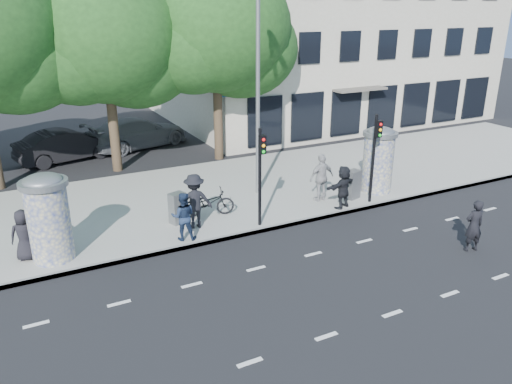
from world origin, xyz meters
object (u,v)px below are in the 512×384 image
ad_column_right (378,158)px  traffic_pole_near (261,168)px  car_right (137,133)px  street_lamp (259,76)px  car_mid (67,145)px  traffic_pole_far (375,150)px  ped_d (195,201)px  ped_c (183,216)px  man_road (474,226)px  ped_e (322,177)px  cabinet_right (353,184)px  ped_a (24,235)px  ad_column_left (48,216)px  ped_f (343,187)px  cabinet_left (177,208)px  bicycle (208,203)px

ad_column_right → traffic_pole_near: (-5.80, -0.91, 0.69)m
car_right → street_lamp: bearing=175.8°
car_mid → traffic_pole_far: bearing=-154.9°
ad_column_right → ped_d: bearing=180.0°
street_lamp → ped_c: bearing=-146.9°
man_road → car_right: bearing=-56.9°
ped_d → man_road: ped_d is taller
street_lamp → ped_e: bearing=-45.1°
ped_c → cabinet_right: 7.13m
traffic_pole_far → street_lamp: (-3.40, 2.84, 2.56)m
ped_a → ped_c: 4.70m
street_lamp → cabinet_right: 5.52m
ped_d → car_mid: 11.03m
ped_a → ped_c: ped_c is taller
traffic_pole_near → traffic_pole_far: 4.80m
ad_column_left → car_right: (5.61, 11.79, -0.73)m
ped_d → ped_f: size_ratio=1.16×
ped_a → man_road: size_ratio=0.93×
ad_column_left → cabinet_left: bearing=10.9°
man_road → ad_column_right: bearing=-83.7°
ped_c → ped_d: 1.01m
ad_column_left → car_mid: size_ratio=0.55×
ped_a → ped_e: (10.51, 0.02, 0.15)m
street_lamp → car_right: street_lamp is taller
ped_f → man_road: 4.79m
bicycle → car_right: 10.91m
ad_column_right → street_lamp: (-4.40, 1.93, 3.26)m
ad_column_right → ped_f: bearing=-159.8°
ped_e → ped_f: bearing=102.3°
man_road → cabinet_right: man_road is taller
traffic_pole_near → bicycle: (-1.28, 1.60, -1.59)m
ad_column_left → ped_a: (-0.72, 0.32, -0.60)m
traffic_pole_near → car_mid: size_ratio=0.71×
ped_d → car_mid: (-2.70, 10.69, -0.30)m
ped_f → man_road: (1.68, -4.48, -0.12)m
cabinet_right → car_right: car_right is taller
bicycle → man_road: bearing=-121.2°
ad_column_right → ped_c: ad_column_right is taller
man_road → ped_c: bearing=-17.2°
ad_column_right → traffic_pole_near: bearing=-171.1°
ad_column_right → car_mid: (-10.53, 10.70, -0.74)m
bicycle → ped_c: bearing=147.2°
traffic_pole_far → man_road: size_ratio=2.01×
ped_d → ped_e: size_ratio=1.02×
traffic_pole_far → ped_c: 7.61m
ped_c → man_road: ped_c is taller
traffic_pole_near → ped_c: (-2.70, 0.17, -1.28)m
ped_d → bicycle: (0.75, 0.69, -0.45)m
ped_d → ped_f: bearing=178.1°
ped_f → man_road: size_ratio=0.96×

